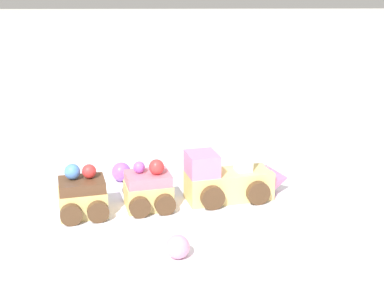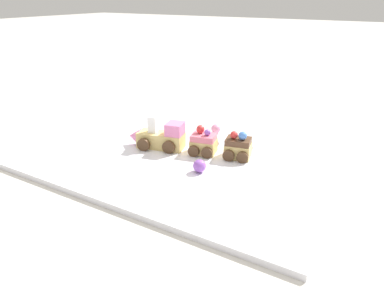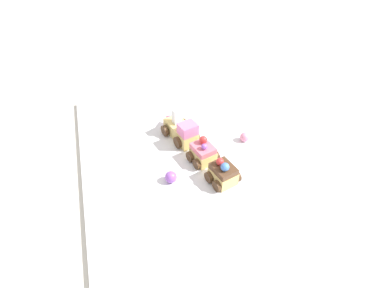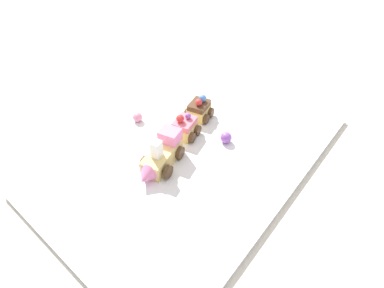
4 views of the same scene
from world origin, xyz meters
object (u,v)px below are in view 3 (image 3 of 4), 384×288
(cake_car_strawberry, at_px, (203,153))
(gumball_purple, at_px, (171,177))
(cake_train_locomotive, at_px, (179,129))
(cake_car_chocolate, at_px, (223,174))
(gumball_pink, at_px, (245,137))

(cake_car_strawberry, height_order, gumball_purple, cake_car_strawberry)
(cake_train_locomotive, relative_size, cake_car_strawberry, 1.93)
(cake_car_chocolate, relative_size, gumball_purple, 2.75)
(gumball_pink, xyz_separation_m, gumball_purple, (-0.08, 0.22, 0.00))
(cake_car_chocolate, bearing_deg, cake_train_locomotive, -0.10)
(cake_car_chocolate, distance_m, gumball_pink, 0.16)
(cake_train_locomotive, height_order, gumball_pink, cake_train_locomotive)
(cake_train_locomotive, xyz_separation_m, cake_car_chocolate, (-0.19, -0.04, -0.00))
(gumball_pink, distance_m, gumball_purple, 0.24)
(cake_train_locomotive, height_order, cake_car_chocolate, cake_train_locomotive)
(cake_train_locomotive, distance_m, cake_car_strawberry, 0.11)
(cake_train_locomotive, xyz_separation_m, cake_car_strawberry, (-0.11, -0.03, -0.00))
(cake_train_locomotive, height_order, cake_car_strawberry, cake_train_locomotive)
(cake_train_locomotive, relative_size, cake_car_chocolate, 1.93)
(cake_train_locomotive, bearing_deg, gumball_purple, 143.13)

